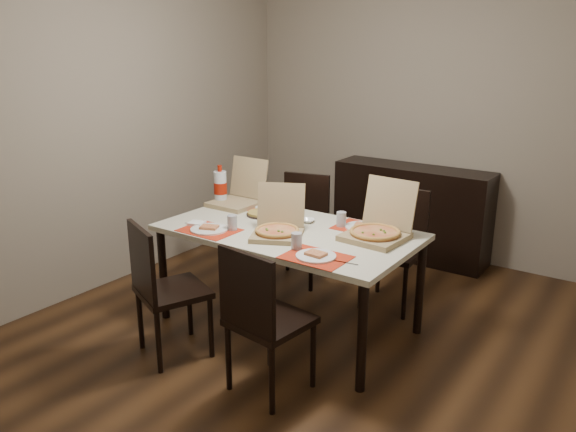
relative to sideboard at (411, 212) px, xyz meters
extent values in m
cube|color=#422814|center=(0.00, -1.78, -0.46)|extent=(3.80, 4.00, 0.02)
cube|color=gray|center=(0.00, 0.23, 0.85)|extent=(3.80, 0.02, 2.60)
cube|color=gray|center=(-1.91, -1.78, 0.85)|extent=(0.02, 4.00, 2.60)
cube|color=black|center=(0.00, 0.00, 0.00)|extent=(1.50, 0.40, 0.90)
cube|color=beige|center=(-0.15, -1.87, 0.28)|extent=(1.80, 1.00, 0.04)
cylinder|color=black|center=(-0.99, -2.31, -0.10)|extent=(0.06, 0.06, 0.71)
cylinder|color=black|center=(0.69, -2.31, -0.10)|extent=(0.06, 0.06, 0.71)
cylinder|color=black|center=(-0.99, -1.43, -0.10)|extent=(0.06, 0.06, 0.71)
cylinder|color=black|center=(0.69, -1.43, -0.10)|extent=(0.06, 0.06, 0.71)
cube|color=black|center=(-0.55, -2.63, 0.00)|extent=(0.55, 0.55, 0.04)
cube|color=black|center=(-0.62, -2.81, 0.25)|extent=(0.40, 0.19, 0.46)
cylinder|color=black|center=(-0.79, -2.73, -0.24)|extent=(0.04, 0.04, 0.43)
cylinder|color=black|center=(-0.45, -2.87, -0.24)|extent=(0.04, 0.04, 0.43)
cylinder|color=black|center=(-0.65, -2.40, -0.24)|extent=(0.04, 0.04, 0.43)
cylinder|color=black|center=(-0.31, -2.54, -0.24)|extent=(0.04, 0.04, 0.43)
cube|color=black|center=(0.23, -2.60, 0.00)|extent=(0.47, 0.47, 0.04)
cube|color=black|center=(0.20, -2.79, 0.25)|extent=(0.42, 0.08, 0.46)
cylinder|color=black|center=(0.03, -2.75, -0.24)|extent=(0.04, 0.04, 0.43)
cylinder|color=black|center=(0.38, -2.80, -0.24)|extent=(0.04, 0.04, 0.43)
cylinder|color=black|center=(0.07, -2.40, -0.24)|extent=(0.04, 0.04, 0.43)
cylinder|color=black|center=(0.43, -2.44, -0.24)|extent=(0.04, 0.04, 0.43)
cube|color=black|center=(-0.56, -1.13, 0.00)|extent=(0.50, 0.50, 0.04)
cube|color=black|center=(-0.60, -0.95, 0.25)|extent=(0.42, 0.12, 0.46)
cylinder|color=black|center=(-0.42, -0.92, -0.24)|extent=(0.04, 0.04, 0.43)
cylinder|color=black|center=(-0.77, -1.00, -0.24)|extent=(0.04, 0.04, 0.43)
cylinder|color=black|center=(-0.34, -1.27, -0.24)|extent=(0.04, 0.04, 0.43)
cylinder|color=black|center=(-0.69, -1.35, -0.24)|extent=(0.04, 0.04, 0.43)
cube|color=black|center=(0.33, -1.13, 0.00)|extent=(0.45, 0.45, 0.04)
cube|color=black|center=(0.31, -0.94, 0.25)|extent=(0.42, 0.06, 0.46)
cylinder|color=black|center=(0.49, -0.94, -0.24)|extent=(0.04, 0.04, 0.43)
cylinder|color=black|center=(0.13, -0.96, -0.24)|extent=(0.04, 0.04, 0.43)
cylinder|color=black|center=(0.52, -1.30, -0.24)|extent=(0.04, 0.04, 0.43)
cylinder|color=black|center=(0.16, -1.32, -0.24)|extent=(0.04, 0.04, 0.43)
cube|color=red|center=(-0.60, -2.21, 0.30)|extent=(0.40, 0.30, 0.00)
cylinder|color=white|center=(-0.60, -2.21, 0.31)|extent=(0.27, 0.27, 0.01)
cube|color=tan|center=(-0.60, -2.21, 0.33)|extent=(0.14, 0.13, 0.02)
cylinder|color=#9A9BA4|center=(-0.47, -2.11, 0.36)|extent=(0.07, 0.07, 0.11)
cube|color=#B2B2B7|center=(-0.76, -2.18, 0.30)|extent=(0.20, 0.04, 0.00)
cube|color=white|center=(-0.76, -2.17, 0.31)|extent=(0.13, 0.13, 0.02)
cube|color=red|center=(0.30, -2.23, 0.30)|extent=(0.40, 0.30, 0.00)
cylinder|color=white|center=(0.30, -2.23, 0.31)|extent=(0.25, 0.25, 0.01)
cube|color=tan|center=(0.30, -2.23, 0.33)|extent=(0.13, 0.10, 0.02)
cylinder|color=#9A9BA4|center=(0.12, -2.17, 0.36)|extent=(0.07, 0.07, 0.11)
cube|color=#B2B2B7|center=(0.48, -2.21, 0.30)|extent=(0.20, 0.04, 0.00)
cube|color=red|center=(-0.58, -1.53, 0.30)|extent=(0.40, 0.30, 0.00)
cylinder|color=white|center=(-0.58, -1.53, 0.31)|extent=(0.22, 0.22, 0.01)
cube|color=tan|center=(-0.58, -1.53, 0.33)|extent=(0.14, 0.12, 0.02)
cylinder|color=#9A9BA4|center=(-0.42, -1.63, 0.36)|extent=(0.07, 0.07, 0.11)
cube|color=#B2B2B7|center=(-0.75, -1.55, 0.30)|extent=(0.20, 0.04, 0.00)
cube|color=white|center=(-0.74, -1.49, 0.31)|extent=(0.13, 0.13, 0.02)
cube|color=red|center=(0.27, -1.54, 0.30)|extent=(0.40, 0.30, 0.00)
cylinder|color=white|center=(0.27, -1.54, 0.31)|extent=(0.26, 0.26, 0.01)
cube|color=tan|center=(0.27, -1.54, 0.33)|extent=(0.14, 0.12, 0.02)
cylinder|color=#9A9BA4|center=(0.12, -1.60, 0.36)|extent=(0.07, 0.07, 0.11)
cube|color=#B2B2B7|center=(0.46, -1.57, 0.30)|extent=(0.20, 0.04, 0.00)
cube|color=white|center=(-0.13, -1.87, 0.31)|extent=(0.16, 0.16, 0.02)
cube|color=#947D55|center=(-0.12, -2.05, 0.32)|extent=(0.45, 0.45, 0.03)
cube|color=#947D55|center=(-0.19, -1.90, 0.49)|extent=(0.33, 0.21, 0.30)
cylinder|color=tan|center=(-0.12, -2.05, 0.34)|extent=(0.38, 0.38, 0.02)
cube|color=#947D55|center=(0.45, -1.72, 0.32)|extent=(0.41, 0.41, 0.04)
cube|color=#947D55|center=(0.46, -1.53, 0.51)|extent=(0.39, 0.11, 0.34)
cylinder|color=tan|center=(0.45, -1.72, 0.35)|extent=(0.35, 0.35, 0.02)
cube|color=#947D55|center=(-0.86, -1.61, 0.32)|extent=(0.36, 0.36, 0.04)
cube|color=#947D55|center=(-0.86, -1.43, 0.50)|extent=(0.36, 0.08, 0.33)
cylinder|color=black|center=(-0.52, -1.71, 0.31)|extent=(0.23, 0.23, 0.01)
cylinder|color=#B99E47|center=(-0.52, -1.71, 0.32)|extent=(0.21, 0.21, 0.02)
imported|color=white|center=(-0.13, -1.65, 0.31)|extent=(0.13, 0.13, 0.03)
cylinder|color=silver|center=(-1.01, -1.62, 0.43)|extent=(0.10, 0.10, 0.27)
cylinder|color=#951706|center=(-1.01, -1.62, 0.43)|extent=(0.11, 0.11, 0.09)
cylinder|color=#951706|center=(-1.01, -1.62, 0.60)|extent=(0.04, 0.04, 0.05)
camera|label=1|loc=(2.02, -4.98, 1.55)|focal=35.00mm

